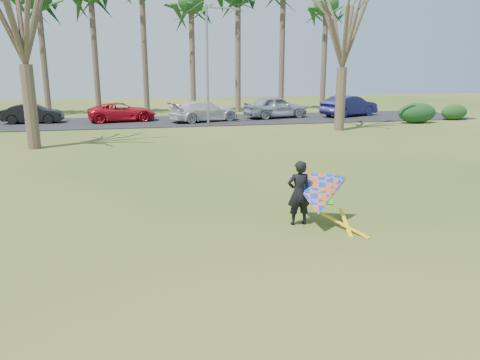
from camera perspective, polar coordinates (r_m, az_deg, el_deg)
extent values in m
plane|color=#204910|center=(11.45, 2.10, -7.74)|extent=(100.00, 100.00, 0.00)
cube|color=black|center=(35.65, -7.79, 7.14)|extent=(46.00, 7.00, 0.06)
cylinder|color=brown|center=(41.96, -22.81, 13.35)|extent=(0.48, 0.48, 9.00)
cylinder|color=#493A2B|center=(41.45, -17.25, 14.29)|extent=(0.48, 0.48, 9.70)
cylinder|color=#4B3A2D|center=(41.32, -11.57, 15.11)|extent=(0.48, 0.48, 10.40)
cylinder|color=#483C2B|center=(41.56, -5.83, 14.34)|extent=(0.48, 0.48, 9.00)
ellipsoid|color=#1C4819|center=(41.87, -6.00, 20.92)|extent=(4.84, 4.84, 3.08)
cylinder|color=#47392B|center=(42.20, -0.25, 14.88)|extent=(0.48, 0.48, 9.70)
cylinder|color=#4B3A2D|center=(43.20, 5.14, 15.27)|extent=(0.48, 0.48, 10.40)
cylinder|color=#49392B|center=(44.53, 10.20, 14.18)|extent=(0.48, 0.48, 9.00)
ellipsoid|color=#19481A|center=(44.81, 10.49, 20.32)|extent=(4.84, 4.84, 3.08)
cylinder|color=#48392B|center=(25.96, -24.20, 8.10)|extent=(0.64, 0.64, 4.20)
cylinder|color=#46362A|center=(31.08, 12.14, 9.60)|extent=(0.64, 0.64, 3.99)
cylinder|color=gray|center=(32.64, -4.00, 13.59)|extent=(0.16, 0.16, 8.00)
cylinder|color=gray|center=(32.98, -2.29, 20.23)|extent=(2.00, 0.10, 0.10)
cube|color=gray|center=(33.16, -0.47, 20.12)|extent=(0.40, 0.18, 0.12)
ellipsoid|color=#133617|center=(36.56, 20.78, 7.65)|extent=(2.94, 1.33, 1.47)
ellipsoid|color=#163914|center=(39.76, 24.66, 7.52)|extent=(2.13, 1.00, 1.19)
imported|color=black|center=(36.94, -23.96, 7.42)|extent=(4.15, 1.53, 1.36)
imported|color=red|center=(35.95, -14.19, 8.05)|extent=(5.23, 3.09, 1.37)
imported|color=silver|center=(35.01, -4.37, 8.39)|extent=(5.59, 3.68, 1.51)
imported|color=#949BA1|center=(37.24, 4.37, 8.89)|extent=(5.34, 3.11, 1.71)
imported|color=#1B1D51|center=(39.33, 13.19, 8.80)|extent=(5.31, 3.56, 1.65)
imported|color=black|center=(12.60, 7.18, -1.57)|extent=(0.64, 0.42, 1.76)
cone|color=#0436E2|center=(12.54, 9.50, -1.88)|extent=(2.13, 2.39, 2.02)
cube|color=#0CBF19|center=(12.52, 10.13, -2.16)|extent=(0.62, 0.60, 0.24)
cube|color=yellow|center=(12.69, 12.24, -5.77)|extent=(0.85, 1.66, 0.28)
cube|color=yellow|center=(12.94, 12.70, -5.40)|extent=(0.56, 1.76, 0.22)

